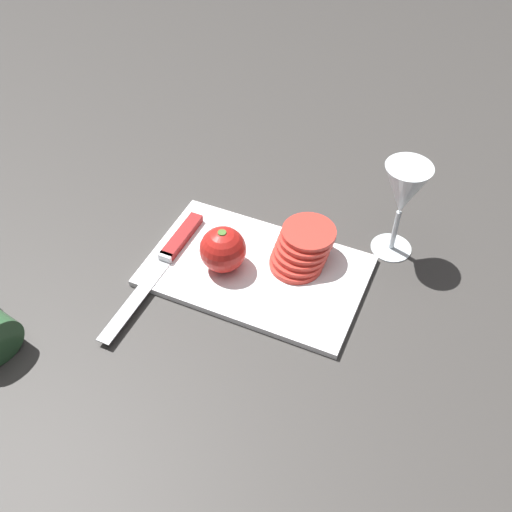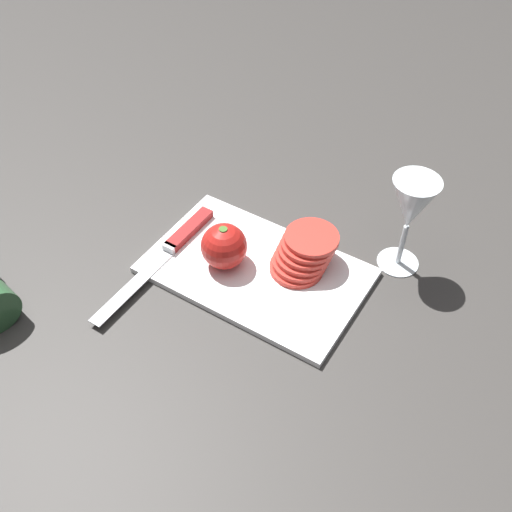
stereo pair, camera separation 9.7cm
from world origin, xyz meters
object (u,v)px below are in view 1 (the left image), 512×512
(wine_glass, at_px, (403,194))
(knife, at_px, (173,248))
(whole_tomato, at_px, (223,250))
(tomato_slice_stack_near, at_px, (302,248))

(wine_glass, distance_m, knife, 0.39)
(knife, bearing_deg, wine_glass, 117.10)
(whole_tomato, xyz_separation_m, tomato_slice_stack_near, (-0.11, -0.06, -0.01))
(knife, distance_m, tomato_slice_stack_near, 0.22)
(knife, xyz_separation_m, tomato_slice_stack_near, (-0.21, -0.07, 0.02))
(wine_glass, xyz_separation_m, tomato_slice_stack_near, (0.13, 0.10, -0.08))
(knife, bearing_deg, tomato_slice_stack_near, 108.61)
(whole_tomato, bearing_deg, tomato_slice_stack_near, -150.47)
(whole_tomato, height_order, knife, whole_tomato)
(wine_glass, xyz_separation_m, whole_tomato, (0.24, 0.16, -0.07))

